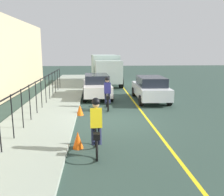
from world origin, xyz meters
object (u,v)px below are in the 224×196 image
Objects in this scene: cyclist_lead at (107,93)px; traffic_cone_near at (80,110)px; box_truck_background at (105,68)px; patrol_sedan at (150,88)px; parked_sedan_rear at (97,86)px; cyclist_follow at (96,127)px; traffic_cone_far at (78,140)px.

traffic_cone_near is at bearing 125.58° from cyclist_lead.
box_truck_background is (10.00, -0.34, 0.64)m from cyclist_lead.
box_truck_background reaches higher than traffic_cone_near.
parked_sedan_rear is at bearing 68.74° from patrol_sedan.
parked_sedan_rear is at bearing -1.64° from cyclist_follow.
box_truck_background is (15.81, -1.00, 0.64)m from cyclist_follow.
patrol_sedan and parked_sedan_rear have the same top height.
box_truck_background is 11.87× the size of traffic_cone_far.
patrol_sedan is 3.74m from parked_sedan_rear.
patrol_sedan is (2.16, -2.91, -0.09)m from cyclist_lead.
cyclist_follow is at bearing -170.45° from traffic_cone_near.
traffic_cone_far is at bearing 165.41° from cyclist_lead.
cyclist_follow is at bearing -3.00° from parked_sedan_rear.
box_truck_background is at bearing 19.26° from patrol_sedan.
traffic_cone_far is at bearing 48.62° from cyclist_follow.
parked_sedan_rear is (1.43, 3.46, 0.00)m from patrol_sedan.
cyclist_lead is 0.41× the size of patrol_sedan.
parked_sedan_rear is at bearing -11.09° from box_truck_background.
traffic_cone_near is at bearing -12.35° from box_truck_background.
cyclist_lead is at bearing 6.43° from parked_sedan_rear.
patrol_sedan is 8.24× the size of traffic_cone_near.
patrol_sedan is at bearing 14.96° from box_truck_background.
cyclist_lead is 3.63m from parked_sedan_rear.
traffic_cone_near is at bearing 8.53° from cyclist_follow.
cyclist_lead reaches higher than traffic_cone_near.
parked_sedan_rear is 0.65× the size of box_truck_background.
box_truck_background is 12.69× the size of traffic_cone_near.
traffic_cone_far is (-7.44, 4.18, -0.54)m from patrol_sedan.
traffic_cone_near is 0.94× the size of traffic_cone_far.
box_truck_background is at bearing -2.95° from cyclist_lead.
traffic_cone_near is at bearing 2.42° from traffic_cone_far.
traffic_cone_near is 4.21m from traffic_cone_far.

